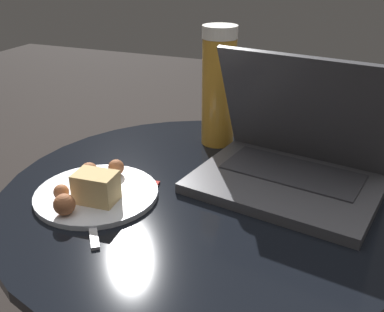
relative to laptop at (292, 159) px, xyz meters
The scene contains 6 objects.
table 0.25m from the laptop, 147.28° to the right, with size 0.70×0.70×0.50m.
napkin 0.32m from the laptop, 152.60° to the right, with size 0.15×0.12×0.00m.
laptop is the anchor object (origin of this frame).
beer_glass 0.24m from the laptop, 144.88° to the left, with size 0.07×0.07×0.25m.
snack_plate 0.35m from the laptop, 148.96° to the right, with size 0.21×0.21×0.06m.
fork 0.36m from the laptop, 142.95° to the right, with size 0.13×0.16×0.00m.
Camera 1 is at (0.24, -0.64, 0.89)m, focal length 42.00 mm.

